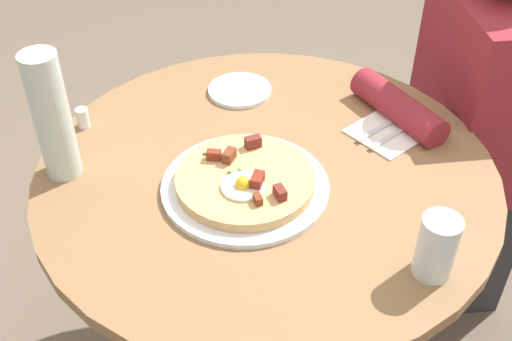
{
  "coord_description": "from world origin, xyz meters",
  "views": [
    {
      "loc": [
        -1.01,
        0.14,
        1.55
      ],
      "look_at": [
        -0.03,
        0.03,
        0.73
      ],
      "focal_mm": 44.86,
      "sensor_mm": 36.0,
      "label": 1
    }
  ],
  "objects_px": {
    "dining_table": "(266,225)",
    "knife": "(398,132)",
    "bread_plate": "(240,90)",
    "water_bottle": "(52,117)",
    "pizza_plate": "(245,186)",
    "salt_shaker": "(83,118)",
    "water_glass": "(437,247)",
    "person_seated": "(465,148)",
    "fork": "(385,125)",
    "breakfast_pizza": "(245,180)"
  },
  "relations": [
    {
      "from": "fork",
      "to": "salt_shaker",
      "type": "bearing_deg",
      "value": -41.16
    },
    {
      "from": "water_bottle",
      "to": "person_seated",
      "type": "bearing_deg",
      "value": -77.53
    },
    {
      "from": "bread_plate",
      "to": "water_bottle",
      "type": "height_order",
      "value": "water_bottle"
    },
    {
      "from": "water_glass",
      "to": "salt_shaker",
      "type": "bearing_deg",
      "value": 51.16
    },
    {
      "from": "pizza_plate",
      "to": "knife",
      "type": "height_order",
      "value": "pizza_plate"
    },
    {
      "from": "breakfast_pizza",
      "to": "water_bottle",
      "type": "relative_size",
      "value": 1.01
    },
    {
      "from": "salt_shaker",
      "to": "bread_plate",
      "type": "bearing_deg",
      "value": -74.75
    },
    {
      "from": "fork",
      "to": "knife",
      "type": "relative_size",
      "value": 1.0
    },
    {
      "from": "person_seated",
      "to": "fork",
      "type": "xyz_separation_m",
      "value": [
        -0.15,
        0.29,
        0.21
      ]
    },
    {
      "from": "bread_plate",
      "to": "water_bottle",
      "type": "bearing_deg",
      "value": 123.35
    },
    {
      "from": "fork",
      "to": "knife",
      "type": "xyz_separation_m",
      "value": [
        -0.03,
        -0.02,
        0.0
      ]
    },
    {
      "from": "pizza_plate",
      "to": "water_glass",
      "type": "height_order",
      "value": "water_glass"
    },
    {
      "from": "pizza_plate",
      "to": "salt_shaker",
      "type": "xyz_separation_m",
      "value": [
        0.25,
        0.34,
        0.02
      ]
    },
    {
      "from": "bread_plate",
      "to": "water_bottle",
      "type": "xyz_separation_m",
      "value": [
        -0.25,
        0.39,
        0.13
      ]
    },
    {
      "from": "knife",
      "to": "salt_shaker",
      "type": "bearing_deg",
      "value": -43.39
    },
    {
      "from": "person_seated",
      "to": "water_bottle",
      "type": "distance_m",
      "value": 1.06
    },
    {
      "from": "person_seated",
      "to": "bread_plate",
      "type": "distance_m",
      "value": 0.63
    },
    {
      "from": "dining_table",
      "to": "fork",
      "type": "bearing_deg",
      "value": -68.71
    },
    {
      "from": "water_bottle",
      "to": "salt_shaker",
      "type": "bearing_deg",
      "value": -9.36
    },
    {
      "from": "dining_table",
      "to": "pizza_plate",
      "type": "bearing_deg",
      "value": 139.51
    },
    {
      "from": "salt_shaker",
      "to": "water_bottle",
      "type": "bearing_deg",
      "value": 170.64
    },
    {
      "from": "breakfast_pizza",
      "to": "fork",
      "type": "bearing_deg",
      "value": -62.91
    },
    {
      "from": "breakfast_pizza",
      "to": "knife",
      "type": "height_order",
      "value": "breakfast_pizza"
    },
    {
      "from": "bread_plate",
      "to": "person_seated",
      "type": "bearing_deg",
      "value": -93.55
    },
    {
      "from": "dining_table",
      "to": "person_seated",
      "type": "xyz_separation_m",
      "value": [
        0.26,
        -0.57,
        -0.03
      ]
    },
    {
      "from": "person_seated",
      "to": "water_bottle",
      "type": "xyz_separation_m",
      "value": [
        -0.22,
        0.98,
        0.34
      ]
    },
    {
      "from": "fork",
      "to": "dining_table",
      "type": "bearing_deg",
      "value": -12.6
    },
    {
      "from": "knife",
      "to": "pizza_plate",
      "type": "bearing_deg",
      "value": -12.35
    },
    {
      "from": "pizza_plate",
      "to": "salt_shaker",
      "type": "relative_size",
      "value": 7.26
    },
    {
      "from": "knife",
      "to": "water_glass",
      "type": "bearing_deg",
      "value": 47.72
    },
    {
      "from": "water_bottle",
      "to": "water_glass",
      "type": "bearing_deg",
      "value": -118.2
    },
    {
      "from": "water_glass",
      "to": "water_bottle",
      "type": "bearing_deg",
      "value": 61.8
    },
    {
      "from": "dining_table",
      "to": "pizza_plate",
      "type": "relative_size",
      "value": 2.87
    },
    {
      "from": "bread_plate",
      "to": "water_bottle",
      "type": "distance_m",
      "value": 0.48
    },
    {
      "from": "pizza_plate",
      "to": "water_bottle",
      "type": "xyz_separation_m",
      "value": [
        0.1,
        0.36,
        0.13
      ]
    },
    {
      "from": "pizza_plate",
      "to": "water_glass",
      "type": "distance_m",
      "value": 0.39
    },
    {
      "from": "water_glass",
      "to": "person_seated",
      "type": "bearing_deg",
      "value": -29.81
    },
    {
      "from": "person_seated",
      "to": "water_glass",
      "type": "bearing_deg",
      "value": 150.19
    },
    {
      "from": "dining_table",
      "to": "person_seated",
      "type": "height_order",
      "value": "person_seated"
    },
    {
      "from": "person_seated",
      "to": "water_bottle",
      "type": "relative_size",
      "value": 4.17
    },
    {
      "from": "fork",
      "to": "salt_shaker",
      "type": "distance_m",
      "value": 0.67
    },
    {
      "from": "water_bottle",
      "to": "salt_shaker",
      "type": "xyz_separation_m",
      "value": [
        0.16,
        -0.03,
        -0.11
      ]
    },
    {
      "from": "water_bottle",
      "to": "salt_shaker",
      "type": "distance_m",
      "value": 0.19
    },
    {
      "from": "dining_table",
      "to": "bread_plate",
      "type": "relative_size",
      "value": 6.27
    },
    {
      "from": "pizza_plate",
      "to": "fork",
      "type": "height_order",
      "value": "pizza_plate"
    },
    {
      "from": "dining_table",
      "to": "fork",
      "type": "xyz_separation_m",
      "value": [
        0.11,
        -0.28,
        0.17
      ]
    },
    {
      "from": "dining_table",
      "to": "knife",
      "type": "xyz_separation_m",
      "value": [
        0.08,
        -0.3,
        0.17
      ]
    },
    {
      "from": "person_seated",
      "to": "fork",
      "type": "relative_size",
      "value": 6.31
    },
    {
      "from": "fork",
      "to": "water_glass",
      "type": "bearing_deg",
      "value": 50.99
    },
    {
      "from": "fork",
      "to": "breakfast_pizza",
      "type": "bearing_deg",
      "value": -6.8
    }
  ]
}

